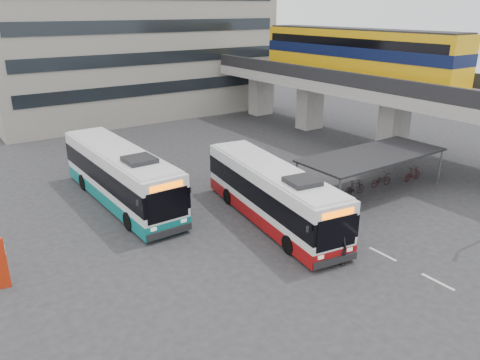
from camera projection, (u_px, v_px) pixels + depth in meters
ground at (303, 244)px, 23.77m from camera, size 120.00×120.00×0.00m
viaduct at (357, 70)px, 40.29m from camera, size 8.00×32.00×9.68m
bike_shelter at (371, 168)px, 30.04m from camera, size 10.00×4.00×2.54m
road_markings at (383, 254)px, 22.80m from camera, size 0.15×7.60×0.01m
bus_main at (272, 194)px, 25.90m from camera, size 4.18×11.84×3.43m
bus_teal at (120, 176)px, 28.39m from camera, size 2.90×12.44×3.66m
pedestrian at (343, 245)px, 21.64m from camera, size 0.78×0.85×1.94m
sign_totem_mid at (1, 263)px, 19.70m from camera, size 0.50×0.24×2.32m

